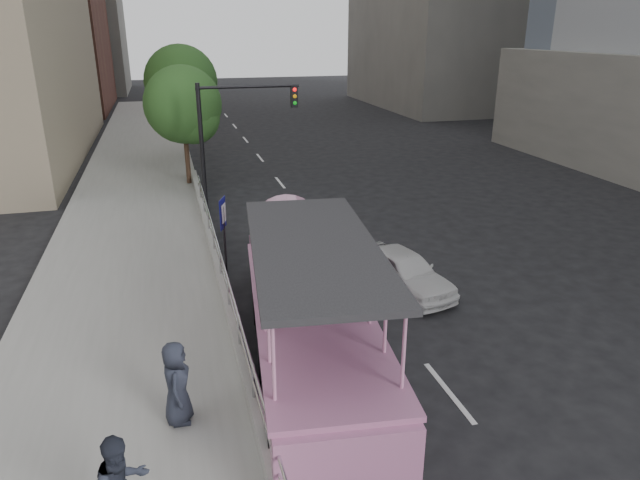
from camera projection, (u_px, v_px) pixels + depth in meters
ground at (372, 350)px, 13.62m from camera, size 160.00×160.00×0.00m
sidewalk at (134, 231)px, 21.20m from camera, size 5.50×80.00×0.30m
kerb_wall at (230, 311)px, 14.49m from camera, size 0.24×30.00×0.36m
guardrail at (228, 287)px, 14.26m from camera, size 0.07×22.00×0.71m
duck_boat at (306, 305)px, 13.21m from camera, size 3.37×9.89×3.22m
car at (403, 271)px, 16.49m from camera, size 2.36×3.92×1.25m
pedestrian_far at (177, 383)px, 10.44m from camera, size 0.61×0.86×1.64m
parking_sign at (224, 232)px, 16.44m from camera, size 0.23×0.58×2.71m
traffic_signal at (230, 125)px, 23.28m from camera, size 4.20×0.32×5.20m
street_tree_near at (185, 108)px, 25.87m from camera, size 3.52×3.52×5.72m
street_tree_far at (183, 85)px, 31.18m from camera, size 3.97×3.97×6.45m
midrise_stone_b at (45, 1)px, 64.07m from camera, size 16.00×14.00×20.00m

